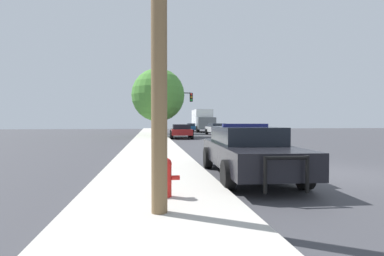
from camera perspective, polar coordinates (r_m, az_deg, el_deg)
The scene contains 11 objects.
ground_plane at distance 9.86m, azimuth 24.28°, elevation -7.89°, with size 110.00×110.00×0.00m, color #3D3D42.
sidewalk_left at distance 8.37m, azimuth -7.18°, elevation -8.96°, with size 3.00×110.00×0.13m.
police_car at distance 8.57m, azimuth 10.40°, elevation -4.09°, with size 2.23×5.46×1.48m.
fire_hydrant at distance 5.72m, azimuth -5.04°, elevation -9.09°, with size 0.53×0.23×0.74m.
traffic_light at distance 30.81m, azimuth -4.00°, elevation 4.63°, with size 3.99×0.35×4.51m.
car_background_distant at distance 44.32m, azimuth 0.02°, elevation 0.15°, with size 2.09×4.00×1.26m.
car_background_midblock at distance 27.22m, azimuth -2.08°, elevation -0.52°, with size 2.13×4.25×1.29m.
car_background_oncoming at distance 34.20m, azimuth 4.77°, elevation -0.13°, with size 2.13×4.70×1.32m.
box_truck at distance 44.31m, azimuth 2.03°, elevation 1.51°, with size 2.79×7.77×3.30m.
tree_sidewalk_far at distance 38.25m, azimuth -6.38°, elevation 6.40°, with size 4.36×4.36×7.05m.
tree_sidewalk_mid at distance 30.28m, azimuth -6.46°, elevation 6.25°, with size 5.29×5.29×6.71m.
Camera 1 is at (-5.20, -8.23, 1.55)m, focal length 28.00 mm.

